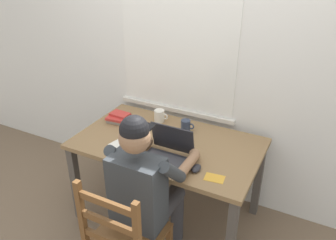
% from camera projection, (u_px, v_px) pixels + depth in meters
% --- Properties ---
extents(ground_plane, '(8.00, 8.00, 0.00)m').
position_uv_depth(ground_plane, '(168.00, 214.00, 2.99)').
color(ground_plane, brown).
extents(back_wall, '(6.00, 0.08, 2.60)m').
position_uv_depth(back_wall, '(195.00, 55.00, 2.78)').
color(back_wall, silver).
rests_on(back_wall, ground).
extents(desk, '(1.42, 0.84, 0.74)m').
position_uv_depth(desk, '(168.00, 151.00, 2.68)').
color(desk, olive).
rests_on(desk, ground).
extents(seated_person, '(0.50, 0.60, 1.25)m').
position_uv_depth(seated_person, '(146.00, 186.00, 2.24)').
color(seated_person, '#33383D').
rests_on(seated_person, ground).
extents(wooden_chair, '(0.42, 0.42, 0.95)m').
position_uv_depth(wooden_chair, '(124.00, 240.00, 2.12)').
color(wooden_chair, brown).
rests_on(wooden_chair, ground).
extents(laptop, '(0.33, 0.28, 0.23)m').
position_uv_depth(laptop, '(167.00, 152.00, 2.41)').
color(laptop, '#232328').
rests_on(laptop, desk).
extents(computer_mouse, '(0.06, 0.10, 0.03)m').
position_uv_depth(computer_mouse, '(196.00, 168.00, 2.30)').
color(computer_mouse, '#232328').
rests_on(computer_mouse, desk).
extents(coffee_mug_white, '(0.13, 0.09, 0.10)m').
position_uv_depth(coffee_mug_white, '(160.00, 116.00, 2.92)').
color(coffee_mug_white, silver).
rests_on(coffee_mug_white, desk).
extents(coffee_mug_dark, '(0.12, 0.08, 0.09)m').
position_uv_depth(coffee_mug_dark, '(186.00, 126.00, 2.78)').
color(coffee_mug_dark, '#2D384C').
rests_on(coffee_mug_dark, desk).
extents(book_stack_main, '(0.21, 0.17, 0.07)m').
position_uv_depth(book_stack_main, '(119.00, 118.00, 2.92)').
color(book_stack_main, gray).
rests_on(book_stack_main, desk).
extents(paper_pile_near_laptop, '(0.24, 0.20, 0.01)m').
position_uv_depth(paper_pile_near_laptop, '(125.00, 145.00, 2.58)').
color(paper_pile_near_laptop, silver).
rests_on(paper_pile_near_laptop, desk).
extents(landscape_photo_print, '(0.14, 0.11, 0.00)m').
position_uv_depth(landscape_photo_print, '(214.00, 178.00, 2.23)').
color(landscape_photo_print, gold).
rests_on(landscape_photo_print, desk).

